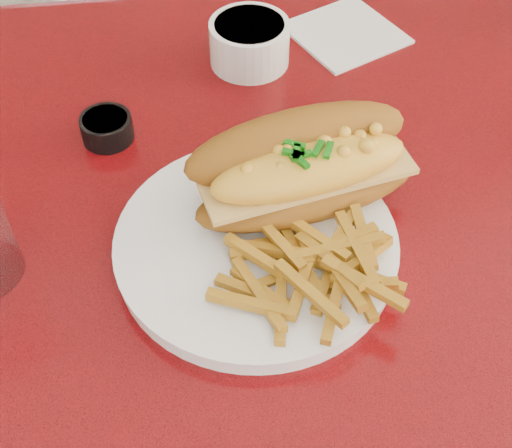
{
  "coord_description": "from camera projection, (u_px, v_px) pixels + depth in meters",
  "views": [
    {
      "loc": [
        -0.22,
        -0.46,
        1.28
      ],
      "look_at": [
        -0.17,
        -0.06,
        0.81
      ],
      "focal_mm": 50.0,
      "sensor_mm": 36.0,
      "label": 1
    }
  ],
  "objects": [
    {
      "name": "diner_table",
      "position": [
        394.0,
        285.0,
        0.83
      ],
      "size": [
        1.23,
        0.83,
        0.77
      ],
      "color": "red",
      "rests_on": "ground"
    },
    {
      "name": "booth_bench_far",
      "position": [
        281.0,
        79.0,
        1.6
      ],
      "size": [
        1.2,
        0.51,
        0.9
      ],
      "color": "maroon",
      "rests_on": "ground"
    },
    {
      "name": "dinner_plate",
      "position": [
        256.0,
        246.0,
        0.64
      ],
      "size": [
        0.31,
        0.31,
        0.02
      ],
      "rotation": [
        0.0,
        0.0,
        -0.23
      ],
      "color": "white",
      "rests_on": "diner_table"
    },
    {
      "name": "mac_hoagie",
      "position": [
        304.0,
        167.0,
        0.64
      ],
      "size": [
        0.23,
        0.14,
        0.09
      ],
      "rotation": [
        0.0,
        0.0,
        0.21
      ],
      "color": "#8E5617",
      "rests_on": "dinner_plate"
    },
    {
      "name": "fries_pile",
      "position": [
        309.0,
        269.0,
        0.6
      ],
      "size": [
        0.15,
        0.15,
        0.04
      ],
      "primitive_type": null,
      "rotation": [
        0.0,
        0.0,
        -0.37
      ],
      "color": "#C68C21",
      "rests_on": "dinner_plate"
    },
    {
      "name": "fork",
      "position": [
        316.0,
        227.0,
        0.65
      ],
      "size": [
        0.07,
        0.13,
        0.0
      ],
      "rotation": [
        0.0,
        0.0,
        2.04
      ],
      "color": "silver",
      "rests_on": "dinner_plate"
    },
    {
      "name": "gravy_ramekin",
      "position": [
        249.0,
        42.0,
        0.82
      ],
      "size": [
        0.12,
        0.12,
        0.05
      ],
      "rotation": [
        0.0,
        0.0,
        0.4
      ],
      "color": "white",
      "rests_on": "diner_table"
    },
    {
      "name": "sauce_cup_left",
      "position": [
        107.0,
        127.0,
        0.74
      ],
      "size": [
        0.06,
        0.06,
        0.03
      ],
      "rotation": [
        0.0,
        0.0,
        0.11
      ],
      "color": "black",
      "rests_on": "diner_table"
    },
    {
      "name": "paper_napkin",
      "position": [
        345.0,
        33.0,
        0.88
      ],
      "size": [
        0.16,
        0.16,
        0.0
      ],
      "primitive_type": "cube",
      "rotation": [
        0.0,
        0.0,
        0.44
      ],
      "color": "white",
      "rests_on": "diner_table"
    }
  ]
}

